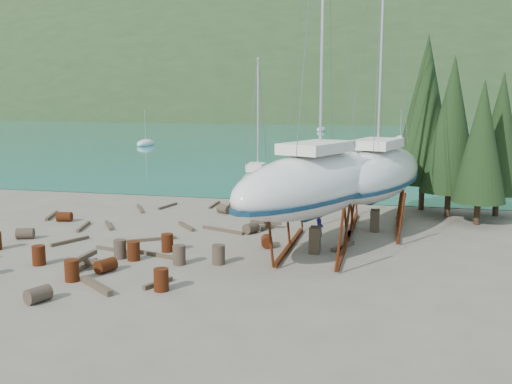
% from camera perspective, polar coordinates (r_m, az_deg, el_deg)
% --- Properties ---
extents(ground, '(600.00, 600.00, 0.00)m').
position_cam_1_polar(ground, '(27.69, -6.10, -6.10)').
color(ground, '#625A4D').
rests_on(ground, ground).
extents(bay_water, '(700.00, 700.00, 0.00)m').
position_cam_1_polar(bay_water, '(340.31, 12.30, 7.73)').
color(bay_water, '#18757A').
rests_on(bay_water, ground).
extents(far_hill, '(800.00, 360.00, 110.00)m').
position_cam_1_polar(far_hill, '(345.31, 12.32, 7.74)').
color(far_hill, '#23371B').
rests_on(far_hill, ground).
extents(far_house_left, '(6.60, 5.60, 5.60)m').
position_cam_1_polar(far_house_left, '(225.99, -4.13, 8.03)').
color(far_house_left, beige).
rests_on(far_house_left, ground).
extents(far_house_center, '(6.60, 5.60, 5.60)m').
position_cam_1_polar(far_house_center, '(217.12, 6.07, 7.96)').
color(far_house_center, beige).
rests_on(far_house_center, ground).
extents(far_house_right, '(6.60, 5.60, 5.60)m').
position_cam_1_polar(far_house_right, '(216.16, 19.43, 7.49)').
color(far_house_right, beige).
rests_on(far_house_right, ground).
extents(cypress_near_right, '(3.60, 3.60, 10.00)m').
position_cam_1_polar(cypress_near_right, '(37.29, 19.00, 6.40)').
color(cypress_near_right, black).
rests_on(cypress_near_right, ground).
extents(cypress_mid_right, '(3.06, 3.06, 8.50)m').
position_cam_1_polar(cypress_mid_right, '(35.52, 21.63, 4.73)').
color(cypress_mid_right, black).
rests_on(cypress_mid_right, ground).
extents(cypress_back_left, '(4.14, 4.14, 11.50)m').
position_cam_1_polar(cypress_back_left, '(39.16, 16.60, 7.90)').
color(cypress_back_left, black).
rests_on(cypress_back_left, ground).
extents(cypress_far_right, '(3.24, 3.24, 9.00)m').
position_cam_1_polar(cypress_far_right, '(38.69, 23.27, 5.38)').
color(cypress_far_right, black).
rests_on(cypress_far_right, ground).
extents(moored_boat_left, '(2.00, 5.00, 6.05)m').
position_cam_1_polar(moored_boat_left, '(93.93, -10.98, 4.79)').
color(moored_boat_left, silver).
rests_on(moored_boat_left, ground).
extents(moored_boat_mid, '(2.00, 5.00, 6.05)m').
position_cam_1_polar(moored_boat_mid, '(105.34, 14.22, 5.14)').
color(moored_boat_mid, silver).
rests_on(moored_boat_mid, ground).
extents(moored_boat_far, '(2.00, 5.00, 6.05)m').
position_cam_1_polar(moored_boat_far, '(136.37, 6.53, 6.21)').
color(moored_boat_far, silver).
rests_on(moored_boat_far, ground).
extents(large_sailboat_near, '(8.35, 13.67, 20.73)m').
position_cam_1_polar(large_sailboat_near, '(27.72, 6.19, 0.96)').
color(large_sailboat_near, silver).
rests_on(large_sailboat_near, ground).
extents(large_sailboat_far, '(6.69, 13.01, 19.75)m').
position_cam_1_polar(large_sailboat_far, '(32.82, 11.98, 1.89)').
color(large_sailboat_far, silver).
rests_on(large_sailboat_far, ground).
extents(small_sailboat_shore, '(2.32, 6.43, 10.15)m').
position_cam_1_polar(small_sailboat_shore, '(39.85, 0.09, 1.11)').
color(small_sailboat_shore, silver).
rests_on(small_sailboat_shore, ground).
extents(worker, '(0.45, 0.66, 1.75)m').
position_cam_1_polar(worker, '(28.81, 6.34, -3.71)').
color(worker, navy).
rests_on(worker, ground).
extents(drum_0, '(0.58, 0.58, 0.88)m').
position_cam_1_polar(drum_0, '(27.29, -20.89, -5.94)').
color(drum_0, '#5E2A10').
rests_on(drum_0, ground).
extents(drum_1, '(0.88, 1.04, 0.58)m').
position_cam_1_polar(drum_1, '(22.46, -20.95, -9.55)').
color(drum_1, '#2D2823').
rests_on(drum_1, ground).
extents(drum_2, '(0.97, 0.73, 0.58)m').
position_cam_1_polar(drum_2, '(36.45, -18.61, -2.36)').
color(drum_2, '#5E2A10').
rests_on(drum_2, ground).
extents(drum_3, '(0.58, 0.58, 0.88)m').
position_cam_1_polar(drum_3, '(24.47, -17.93, -7.49)').
color(drum_3, '#5E2A10').
rests_on(drum_3, ground).
extents(drum_4, '(1.00, 0.78, 0.58)m').
position_cam_1_polar(drum_4, '(37.58, -2.01, -1.54)').
color(drum_4, '#5E2A10').
rests_on(drum_4, ground).
extents(drum_5, '(0.58, 0.58, 0.88)m').
position_cam_1_polar(drum_5, '(25.68, -3.76, -6.27)').
color(drum_5, '#2D2823').
rests_on(drum_5, ground).
extents(drum_6, '(0.79, 1.00, 0.58)m').
position_cam_1_polar(drum_6, '(28.61, 1.09, -4.95)').
color(drum_6, '#5E2A10').
rests_on(drum_6, ground).
extents(drum_7, '(0.58, 0.58, 0.88)m').
position_cam_1_polar(drum_7, '(22.47, -9.45, -8.65)').
color(drum_7, '#5E2A10').
rests_on(drum_7, ground).
extents(drum_9, '(1.05, 0.95, 0.58)m').
position_cam_1_polar(drum_9, '(37.03, -3.22, -1.71)').
color(drum_9, '#2D2823').
rests_on(drum_9, ground).
extents(drum_10, '(0.58, 0.58, 0.88)m').
position_cam_1_polar(drum_10, '(26.83, -12.14, -5.78)').
color(drum_10, '#5E2A10').
rests_on(drum_10, ground).
extents(drum_11, '(0.89, 1.04, 0.58)m').
position_cam_1_polar(drum_11, '(31.53, -0.50, -3.62)').
color(drum_11, '#2D2823').
rests_on(drum_11, ground).
extents(drum_12, '(0.85, 1.03, 0.58)m').
position_cam_1_polar(drum_12, '(25.35, -14.79, -7.12)').
color(drum_12, '#5E2A10').
rests_on(drum_12, ground).
extents(drum_14, '(0.58, 0.58, 0.88)m').
position_cam_1_polar(drum_14, '(28.03, -8.85, -5.04)').
color(drum_14, '#5E2A10').
rests_on(drum_14, ground).
extents(drum_15, '(1.03, 0.85, 0.58)m').
position_cam_1_polar(drum_15, '(32.62, -22.08, -3.87)').
color(drum_15, '#2D2823').
rests_on(drum_15, ground).
extents(drum_16, '(0.58, 0.58, 0.88)m').
position_cam_1_polar(drum_16, '(27.30, -13.44, -5.57)').
color(drum_16, '#2D2823').
rests_on(drum_16, ground).
extents(drum_17, '(0.58, 0.58, 0.88)m').
position_cam_1_polar(drum_17, '(25.80, -7.69, -6.26)').
color(drum_17, '#2D2823').
rests_on(drum_17, ground).
extents(timber_0, '(0.24, 2.50, 0.14)m').
position_cam_1_polar(timber_0, '(39.77, -4.19, -1.28)').
color(timber_0, brown).
rests_on(timber_0, ground).
extents(timber_1, '(1.01, 1.85, 0.19)m').
position_cam_1_polar(timber_1, '(28.70, 8.69, -5.40)').
color(timber_1, brown).
rests_on(timber_1, ground).
extents(timber_2, '(0.97, 2.40, 0.19)m').
position_cam_1_polar(timber_2, '(38.08, -19.76, -2.24)').
color(timber_2, brown).
rests_on(timber_2, ground).
extents(timber_3, '(2.42, 0.77, 0.15)m').
position_cam_1_polar(timber_3, '(28.62, -13.85, -5.66)').
color(timber_3, brown).
rests_on(timber_3, ground).
extents(timber_4, '(1.42, 1.93, 0.17)m').
position_cam_1_polar(timber_4, '(34.21, -14.52, -3.25)').
color(timber_4, brown).
rests_on(timber_4, ground).
extents(timber_5, '(2.32, 0.89, 0.16)m').
position_cam_1_polar(timber_5, '(27.31, -9.84, -6.22)').
color(timber_5, brown).
rests_on(timber_5, ground).
extents(timber_6, '(1.79, 0.92, 0.19)m').
position_cam_1_polar(timber_6, '(38.75, 1.71, -1.50)').
color(timber_6, brown).
rests_on(timber_6, ground).
extents(timber_7, '(0.74, 1.47, 0.17)m').
position_cam_1_polar(timber_7, '(23.22, -9.78, -8.97)').
color(timber_7, brown).
rests_on(timber_7, ground).
extents(timber_8, '(1.55, 1.74, 0.19)m').
position_cam_1_polar(timber_8, '(33.07, -6.99, -3.43)').
color(timber_8, brown).
rests_on(timber_8, ground).
extents(timber_9, '(0.57, 2.20, 0.15)m').
position_cam_1_polar(timber_9, '(39.63, -8.84, -1.40)').
color(timber_9, brown).
rests_on(timber_9, ground).
extents(timber_10, '(2.70, 1.24, 0.16)m').
position_cam_1_polar(timber_10, '(31.98, -3.36, -3.83)').
color(timber_10, brown).
rests_on(timber_10, ground).
extents(timber_11, '(2.27, 1.56, 0.15)m').
position_cam_1_polar(timber_11, '(30.36, -10.38, -4.68)').
color(timber_11, brown).
rests_on(timber_11, ground).
extents(timber_12, '(1.06, 2.14, 0.17)m').
position_cam_1_polar(timber_12, '(30.99, -18.10, -4.70)').
color(timber_12, brown).
rests_on(timber_12, ground).
extents(timber_15, '(1.60, 2.49, 0.15)m').
position_cam_1_polar(timber_15, '(39.04, -11.53, -1.64)').
color(timber_15, brown).
rests_on(timber_15, ground).
extents(timber_16, '(2.11, 1.66, 0.23)m').
position_cam_1_polar(timber_16, '(23.36, -15.68, -9.01)').
color(timber_16, brown).
rests_on(timber_16, ground).
extents(timber_17, '(0.78, 2.39, 0.16)m').
position_cam_1_polar(timber_17, '(34.30, -16.86, -3.32)').
color(timber_17, brown).
rests_on(timber_17, ground).
extents(timber_pile_fore, '(1.80, 1.80, 0.60)m').
position_cam_1_polar(timber_pile_fore, '(26.21, -16.73, -6.64)').
color(timber_pile_fore, brown).
rests_on(timber_pile_fore, ground).
extents(timber_pile_aft, '(1.80, 1.80, 0.60)m').
position_cam_1_polar(timber_pile_aft, '(32.86, 0.98, -3.07)').
color(timber_pile_aft, brown).
rests_on(timber_pile_aft, ground).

